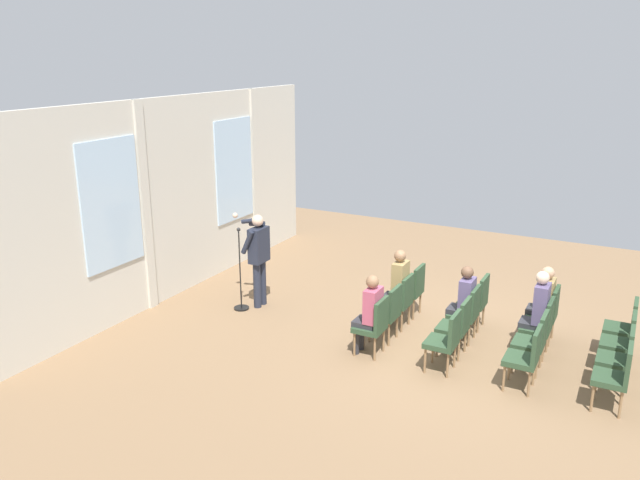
% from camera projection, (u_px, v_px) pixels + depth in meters
% --- Properties ---
extents(ground_plane, '(14.03, 14.03, 0.00)m').
position_uv_depth(ground_plane, '(448.00, 345.00, 10.28)').
color(ground_plane, '#846647').
extents(rear_partition, '(8.82, 0.14, 3.78)m').
position_uv_depth(rear_partition, '(180.00, 196.00, 12.15)').
color(rear_partition, beige).
rests_on(rear_partition, ground).
extents(speaker, '(0.52, 0.69, 1.74)m').
position_uv_depth(speaker, '(258.00, 253.00, 11.59)').
color(speaker, '#232838').
rests_on(speaker, ground).
extents(mic_stand, '(0.28, 0.28, 1.55)m').
position_uv_depth(mic_stand, '(241.00, 292.00, 11.62)').
color(mic_stand, black).
rests_on(mic_stand, ground).
extents(chair_r0_c0, '(0.46, 0.44, 0.94)m').
position_uv_depth(chair_r0_c0, '(374.00, 323.00, 9.80)').
color(chair_r0_c0, olive).
rests_on(chair_r0_c0, ground).
extents(audience_r0_c0, '(0.36, 0.39, 1.31)m').
position_uv_depth(audience_r0_c0, '(370.00, 311.00, 9.78)').
color(audience_r0_c0, '#2D2D33').
rests_on(audience_r0_c0, ground).
extents(chair_r0_c1, '(0.46, 0.44, 0.94)m').
position_uv_depth(chair_r0_c1, '(388.00, 310.00, 10.29)').
color(chair_r0_c1, olive).
rests_on(chair_r0_c1, ground).
extents(chair_r0_c2, '(0.46, 0.44, 0.94)m').
position_uv_depth(chair_r0_c2, '(401.00, 298.00, 10.79)').
color(chair_r0_c2, olive).
rests_on(chair_r0_c2, ground).
extents(audience_r0_c2, '(0.36, 0.39, 1.39)m').
position_uv_depth(audience_r0_c2, '(397.00, 285.00, 10.75)').
color(audience_r0_c2, '#2D2D33').
rests_on(audience_r0_c2, ground).
extents(chair_r0_c3, '(0.46, 0.44, 0.94)m').
position_uv_depth(chair_r0_c3, '(413.00, 287.00, 11.28)').
color(chair_r0_c3, olive).
rests_on(chair_r0_c3, ground).
extents(chair_r1_c0, '(0.46, 0.44, 0.94)m').
position_uv_depth(chair_r1_c0, '(446.00, 338.00, 9.29)').
color(chair_r1_c0, olive).
rests_on(chair_r1_c0, ground).
extents(chair_r1_c1, '(0.46, 0.44, 0.94)m').
position_uv_depth(chair_r1_c1, '(458.00, 324.00, 9.78)').
color(chair_r1_c1, olive).
rests_on(chair_r1_c1, ground).
extents(chair_r1_c2, '(0.46, 0.44, 0.94)m').
position_uv_depth(chair_r1_c2, '(468.00, 311.00, 10.28)').
color(chair_r1_c2, olive).
rests_on(chair_r1_c2, ground).
extents(audience_r1_c2, '(0.36, 0.39, 1.28)m').
position_uv_depth(audience_r1_c2, '(463.00, 299.00, 10.26)').
color(audience_r1_c2, '#2D2D33').
rests_on(audience_r1_c2, ground).
extents(chair_r1_c3, '(0.46, 0.44, 0.94)m').
position_uv_depth(chair_r1_c3, '(477.00, 299.00, 10.77)').
color(chair_r1_c3, olive).
rests_on(chair_r1_c3, ground).
extents(chair_r2_c0, '(0.46, 0.44, 0.94)m').
position_uv_depth(chair_r2_c0, '(527.00, 355.00, 8.78)').
color(chair_r2_c0, olive).
rests_on(chair_r2_c0, ground).
extents(chair_r2_c1, '(0.46, 0.44, 0.94)m').
position_uv_depth(chair_r2_c1, '(534.00, 339.00, 9.27)').
color(chair_r2_c1, olive).
rests_on(chair_r2_c1, ground).
extents(chair_r2_c2, '(0.46, 0.44, 0.94)m').
position_uv_depth(chair_r2_c2, '(541.00, 324.00, 9.77)').
color(chair_r2_c2, olive).
rests_on(chair_r2_c2, ground).
extents(audience_r2_c2, '(0.36, 0.39, 1.39)m').
position_uv_depth(audience_r2_c2, '(537.00, 309.00, 9.74)').
color(audience_r2_c2, '#2D2D33').
rests_on(audience_r2_c2, ground).
extents(chair_r2_c3, '(0.46, 0.44, 0.94)m').
position_uv_depth(chair_r2_c3, '(547.00, 311.00, 10.26)').
color(chair_r2_c3, olive).
rests_on(chair_r2_c3, ground).
extents(audience_r2_c3, '(0.36, 0.39, 1.28)m').
position_uv_depth(audience_r2_c3, '(543.00, 300.00, 10.25)').
color(audience_r2_c3, '#2D2D33').
rests_on(audience_r2_c3, ground).
extents(chair_r3_c0, '(0.46, 0.44, 0.94)m').
position_uv_depth(chair_r3_c0, '(617.00, 374.00, 8.27)').
color(chair_r3_c0, olive).
rests_on(chair_r3_c0, ground).
extents(chair_r3_c1, '(0.46, 0.44, 0.94)m').
position_uv_depth(chair_r3_c1, '(620.00, 355.00, 8.77)').
color(chair_r3_c1, olive).
rests_on(chair_r3_c1, ground).
extents(chair_r3_c2, '(0.46, 0.44, 0.94)m').
position_uv_depth(chair_r3_c2, '(623.00, 339.00, 9.26)').
color(chair_r3_c2, olive).
rests_on(chair_r3_c2, ground).
extents(chair_r3_c3, '(0.46, 0.44, 0.94)m').
position_uv_depth(chair_r3_c3, '(625.00, 325.00, 9.75)').
color(chair_r3_c3, olive).
rests_on(chair_r3_c3, ground).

